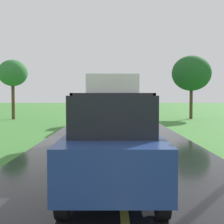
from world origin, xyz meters
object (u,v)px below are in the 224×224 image
roadside_tree_near_left (190,73)px  roadside_tree_mid_right (12,73)px  banana_truck_far (106,104)px  banana_truck_near (111,110)px  following_car (111,144)px

roadside_tree_near_left → roadside_tree_mid_right: size_ratio=1.08×
roadside_tree_near_left → banana_truck_far: bearing=-138.1°
roadside_tree_mid_right → banana_truck_near: bearing=-60.1°
banana_truck_far → roadside_tree_mid_right: (-8.35, 6.06, 2.54)m
roadside_tree_near_left → following_car: roadside_tree_near_left is taller
roadside_tree_mid_right → roadside_tree_near_left: bearing=2.1°
banana_truck_near → following_car: size_ratio=1.42×
banana_truck_near → banana_truck_far: bearing=92.1°
banana_truck_near → banana_truck_far: size_ratio=1.00×
banana_truck_near → following_car: banana_truck_near is taller
banana_truck_far → roadside_tree_mid_right: 10.62m
banana_truck_far → following_car: bearing=-88.8°
roadside_tree_near_left → roadside_tree_mid_right: 15.76m
banana_truck_near → roadside_tree_near_left: roadside_tree_near_left is taller
following_car → banana_truck_near: bearing=89.9°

